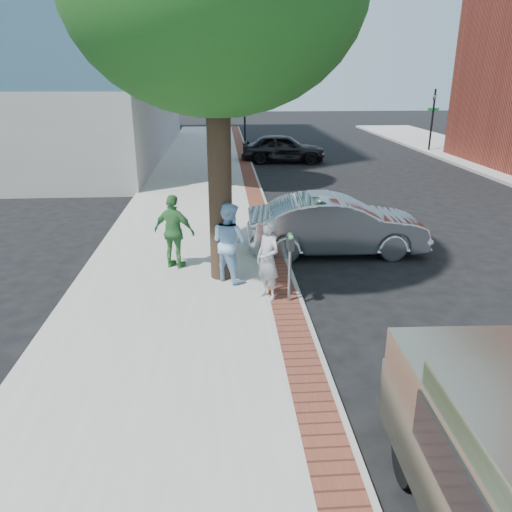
{
  "coord_description": "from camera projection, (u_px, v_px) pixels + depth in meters",
  "views": [
    {
      "loc": [
        -0.55,
        -8.98,
        4.6
      ],
      "look_at": [
        0.09,
        0.34,
        1.2
      ],
      "focal_mm": 35.0,
      "sensor_mm": 36.0,
      "label": 1
    }
  ],
  "objects": [
    {
      "name": "curb",
      "position": [
        268.0,
        211.0,
        17.57
      ],
      "size": [
        0.1,
        60.0,
        0.15
      ],
      "primitive_type": "cube",
      "color": "gray",
      "rests_on": "ground"
    },
    {
      "name": "office_base",
      "position": [
        7.0,
        122.0,
        29.13
      ],
      "size": [
        18.2,
        22.2,
        4.0
      ],
      "primitive_type": "cube",
      "color": "gray",
      "rests_on": "ground"
    },
    {
      "name": "person_gray",
      "position": [
        268.0,
        260.0,
        10.26
      ],
      "size": [
        0.69,
        0.76,
        1.74
      ],
      "primitive_type": "imported",
      "rotation": [
        0.0,
        0.0,
        -1.02
      ],
      "color": "#A3A3A7",
      "rests_on": "sidewalk"
    },
    {
      "name": "sidewalk",
      "position": [
        196.0,
        212.0,
        17.41
      ],
      "size": [
        5.0,
        60.0,
        0.15
      ],
      "primitive_type": "cube",
      "color": "#9E9991",
      "rests_on": "ground"
    },
    {
      "name": "ground",
      "position": [
        253.0,
        318.0,
        10.03
      ],
      "size": [
        120.0,
        120.0,
        0.0
      ],
      "primitive_type": "plane",
      "color": "black",
      "rests_on": "ground"
    },
    {
      "name": "person_officer",
      "position": [
        229.0,
        242.0,
        11.22
      ],
      "size": [
        1.12,
        1.11,
        1.82
      ],
      "primitive_type": "imported",
      "rotation": [
        0.0,
        0.0,
        2.38
      ],
      "color": "#9AC6EF",
      "rests_on": "sidewalk"
    },
    {
      "name": "parking_meter",
      "position": [
        290.0,
        253.0,
        10.07
      ],
      "size": [
        0.12,
        0.32,
        1.47
      ],
      "color": "gray",
      "rests_on": "sidewalk"
    },
    {
      "name": "signal_near",
      "position": [
        245.0,
        116.0,
        29.94
      ],
      "size": [
        0.7,
        0.15,
        3.8
      ],
      "color": "black",
      "rests_on": "ground"
    },
    {
      "name": "tree_far",
      "position": [
        220.0,
        56.0,
        19.44
      ],
      "size": [
        4.8,
        4.8,
        7.14
      ],
      "color": "black",
      "rests_on": "sidewalk"
    },
    {
      "name": "sedan_silver",
      "position": [
        336.0,
        225.0,
        13.44
      ],
      "size": [
        4.8,
        1.73,
        1.57
      ],
      "primitive_type": "imported",
      "rotation": [
        0.0,
        0.0,
        1.56
      ],
      "color": "#A6A8AD",
      "rests_on": "ground"
    },
    {
      "name": "signal_far",
      "position": [
        433.0,
        115.0,
        30.69
      ],
      "size": [
        0.7,
        0.15,
        3.8
      ],
      "color": "black",
      "rests_on": "ground"
    },
    {
      "name": "brick_strip",
      "position": [
        258.0,
        209.0,
        17.52
      ],
      "size": [
        0.6,
        60.0,
        0.01
      ],
      "primitive_type": "cube",
      "color": "brown",
      "rests_on": "sidewalk"
    },
    {
      "name": "bg_car",
      "position": [
        283.0,
        148.0,
        27.57
      ],
      "size": [
        4.78,
        2.36,
        1.57
      ],
      "primitive_type": "imported",
      "rotation": [
        0.0,
        0.0,
        1.46
      ],
      "color": "black",
      "rests_on": "ground"
    },
    {
      "name": "person_green",
      "position": [
        174.0,
        232.0,
        11.97
      ],
      "size": [
        1.15,
        0.82,
        1.81
      ],
      "primitive_type": "imported",
      "rotation": [
        0.0,
        0.0,
        2.74
      ],
      "color": "#3B833F",
      "rests_on": "sidewalk"
    }
  ]
}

